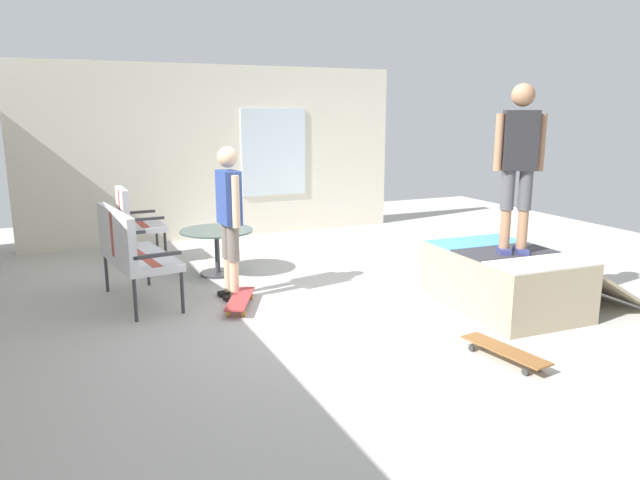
{
  "coord_description": "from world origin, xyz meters",
  "views": [
    {
      "loc": [
        -5.5,
        2.88,
        2.01
      ],
      "look_at": [
        -0.05,
        0.44,
        0.7
      ],
      "focal_mm": 33.2,
      "sensor_mm": 36.0,
      "label": 1
    }
  ],
  "objects": [
    {
      "name": "ground_plane",
      "position": [
        0.0,
        0.0,
        -0.05
      ],
      "size": [
        12.0,
        12.0,
        0.1
      ],
      "primitive_type": "cube",
      "color": "beige"
    },
    {
      "name": "house_facade",
      "position": [
        3.8,
        0.49,
        1.35
      ],
      "size": [
        0.23,
        6.0,
        2.71
      ],
      "color": "silver",
      "rests_on": "ground_plane"
    },
    {
      "name": "skate_ramp",
      "position": [
        -0.92,
        -1.29,
        0.3
      ],
      "size": [
        1.57,
        1.89,
        0.61
      ],
      "color": "tan",
      "rests_on": "ground_plane"
    },
    {
      "name": "patio_bench",
      "position": [
        0.8,
        2.25,
        0.62
      ],
      "size": [
        1.32,
        0.73,
        1.02
      ],
      "color": "#38383D",
      "rests_on": "ground_plane"
    },
    {
      "name": "patio_chair_near_house",
      "position": [
        2.57,
        2.0,
        0.61
      ],
      "size": [
        0.64,
        0.58,
        1.02
      ],
      "color": "#38383D",
      "rests_on": "ground_plane"
    },
    {
      "name": "patio_table",
      "position": [
        1.55,
        1.13,
        0.4
      ],
      "size": [
        0.9,
        0.9,
        0.57
      ],
      "color": "#38383D",
      "rests_on": "ground_plane"
    },
    {
      "name": "person_watching",
      "position": [
        0.57,
        1.23,
        0.95
      ],
      "size": [
        0.48,
        0.26,
        1.64
      ],
      "color": "black",
      "rests_on": "ground_plane"
    },
    {
      "name": "person_skater",
      "position": [
        -1.0,
        -1.26,
        1.57
      ],
      "size": [
        0.34,
        0.43,
        1.66
      ],
      "color": "navy",
      "rests_on": "skate_ramp"
    },
    {
      "name": "skateboard_by_bench",
      "position": [
        0.21,
        1.24,
        0.08
      ],
      "size": [
        0.81,
        0.52,
        0.1
      ],
      "color": "#B23838",
      "rests_on": "ground_plane"
    },
    {
      "name": "skateboard_spare",
      "position": [
        -1.98,
        -0.35,
        0.08
      ],
      "size": [
        0.82,
        0.31,
        0.1
      ],
      "color": "brown",
      "rests_on": "ground_plane"
    }
  ]
}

